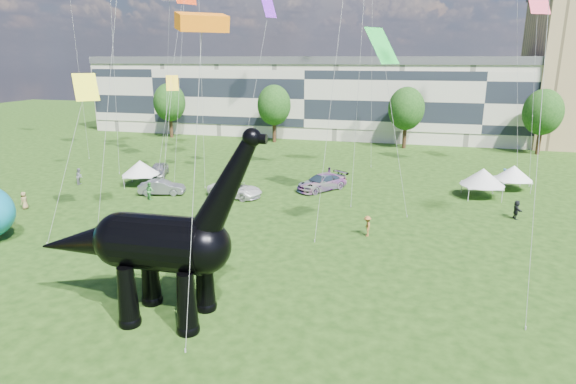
# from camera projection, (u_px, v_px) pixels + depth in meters

# --- Properties ---
(ground) EXTENTS (220.00, 220.00, 0.00)m
(ground) POSITION_uv_depth(u_px,v_px,m) (197.00, 327.00, 23.85)
(ground) COLOR #16330C
(ground) RESTS_ON ground
(terrace_row) EXTENTS (78.00, 11.00, 12.00)m
(terrace_row) POSITION_uv_depth(u_px,v_px,m) (312.00, 100.00, 81.87)
(terrace_row) COLOR beige
(terrace_row) RESTS_ON ground
(tree_far_left) EXTENTS (5.20, 5.20, 9.44)m
(tree_far_left) POSITION_uv_depth(u_px,v_px,m) (169.00, 99.00, 78.99)
(tree_far_left) COLOR #382314
(tree_far_left) RESTS_ON ground
(tree_mid_left) EXTENTS (5.20, 5.20, 9.44)m
(tree_mid_left) POSITION_uv_depth(u_px,v_px,m) (274.00, 102.00, 74.44)
(tree_mid_left) COLOR #382314
(tree_mid_left) RESTS_ON ground
(tree_mid_right) EXTENTS (5.20, 5.20, 9.44)m
(tree_mid_right) POSITION_uv_depth(u_px,v_px,m) (407.00, 105.00, 69.38)
(tree_mid_right) COLOR #382314
(tree_mid_right) RESTS_ON ground
(tree_far_right) EXTENTS (5.20, 5.20, 9.44)m
(tree_far_right) POSITION_uv_depth(u_px,v_px,m) (543.00, 108.00, 64.83)
(tree_far_right) COLOR #382314
(tree_far_right) RESTS_ON ground
(dinosaur_sculpture) EXTENTS (12.60, 3.58, 10.31)m
(dinosaur_sculpture) POSITION_uv_depth(u_px,v_px,m) (154.00, 245.00, 23.91)
(dinosaur_sculpture) COLOR black
(dinosaur_sculpture) RESTS_ON ground
(car_silver) EXTENTS (3.13, 4.71, 1.49)m
(car_silver) POSITION_uv_depth(u_px,v_px,m) (159.00, 170.00, 54.03)
(car_silver) COLOR #ADADB1
(car_silver) RESTS_ON ground
(car_grey) EXTENTS (4.61, 2.66, 1.44)m
(car_grey) POSITION_uv_depth(u_px,v_px,m) (162.00, 187.00, 46.84)
(car_grey) COLOR slate
(car_grey) RESTS_ON ground
(car_white) EXTENTS (5.73, 3.52, 1.48)m
(car_white) POSITION_uv_depth(u_px,v_px,m) (235.00, 189.00, 46.00)
(car_white) COLOR silver
(car_white) RESTS_ON ground
(car_dark) EXTENTS (5.19, 5.87, 1.63)m
(car_dark) POSITION_uv_depth(u_px,v_px,m) (322.00, 182.00, 48.36)
(car_dark) COLOR #595960
(car_dark) RESTS_ON ground
(gazebo_near) EXTENTS (4.56, 4.56, 2.83)m
(gazebo_near) POSITION_uv_depth(u_px,v_px,m) (483.00, 177.00, 45.55)
(gazebo_near) COLOR silver
(gazebo_near) RESTS_ON ground
(gazebo_far) EXTENTS (4.21, 4.21, 2.52)m
(gazebo_far) POSITION_uv_depth(u_px,v_px,m) (514.00, 173.00, 48.19)
(gazebo_far) COLOR white
(gazebo_far) RESTS_ON ground
(gazebo_left) EXTENTS (4.70, 4.70, 2.63)m
(gazebo_left) POSITION_uv_depth(u_px,v_px,m) (140.00, 168.00, 50.00)
(gazebo_left) COLOR silver
(gazebo_left) RESTS_ON ground
(visitors) EXTENTS (43.93, 43.12, 1.76)m
(visitors) POSITION_uv_depth(u_px,v_px,m) (253.00, 214.00, 38.42)
(visitors) COLOR olive
(visitors) RESTS_ON ground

